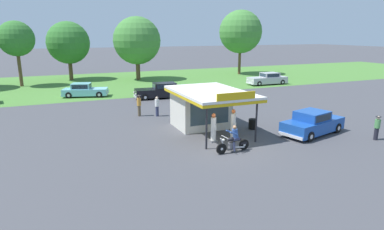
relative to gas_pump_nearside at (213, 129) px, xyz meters
The scene contains 18 objects.
ground_plane 1.71m from the gas_pump_nearside, 83.30° to the right, with size 300.00×300.00×0.00m, color #424247.
grass_verge_strip 28.54m from the gas_pump_nearside, 89.65° to the left, with size 120.00×24.00×0.01m, color #477A33.
service_station_kiosk 3.31m from the gas_pump_nearside, 77.20° to the left, with size 4.34×6.84×3.35m.
gas_pump_nearside is the anchor object (origin of this frame).
gas_pump_offside 1.42m from the gas_pump_nearside, ahead, with size 0.44×0.44×1.98m.
motorcycle_with_rider 2.15m from the gas_pump_nearside, 83.67° to the right, with size 2.20×0.70×1.58m.
featured_classic_sedan 7.05m from the gas_pump_nearside, ahead, with size 5.21×3.03×1.60m.
parked_car_back_row_left 20.05m from the gas_pump_nearside, 107.48° to the left, with size 5.09×3.01×1.47m.
parked_car_back_row_centre_right 15.25m from the gas_pump_nearside, 84.67° to the left, with size 5.67×2.33×1.60m.
parked_car_back_row_centre_left 25.61m from the gas_pump_nearside, 46.97° to the left, with size 5.56×2.12×1.57m.
bystander_chatting_near_pumps 8.76m from the gas_pump_nearside, 107.88° to the left, with size 0.39×0.39×1.76m.
bystander_standing_back_lot 10.51m from the gas_pump_nearside, 20.96° to the right, with size 0.34×0.34×1.57m.
bystander_leaning_by_kiosk 7.84m from the gas_pump_nearside, 99.79° to the left, with size 0.34×0.34×1.64m.
tree_oak_right 34.66m from the gas_pump_nearside, 101.11° to the left, with size 6.04×6.04×8.40m.
tree_oak_far_right 30.67m from the gas_pump_nearside, 85.02° to the left, with size 6.84×6.84×9.08m.
tree_oak_left 32.86m from the gas_pump_nearside, 113.34° to the left, with size 4.41×4.41×8.25m.
tree_oak_far_left 36.67m from the gas_pump_nearside, 56.59° to the left, with size 6.97×6.97×10.41m.
spare_tire_stack 4.18m from the gas_pump_nearside, 20.70° to the left, with size 0.60×0.60×0.72m.
Camera 1 is at (-9.14, -16.27, 6.67)m, focal length 30.76 mm.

